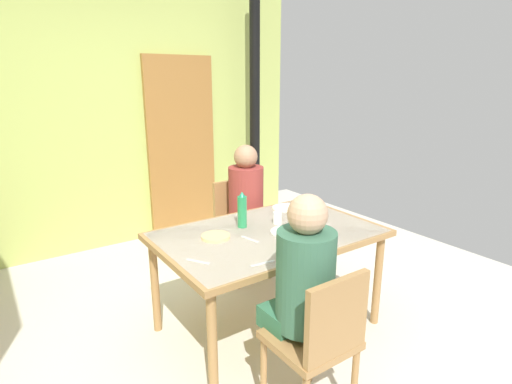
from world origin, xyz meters
TOP-DOWN VIEW (x-y plane):
  - ground_plane at (0.00, 0.00)m, footprint 5.85×5.85m
  - wall_back at (0.00, 2.25)m, footprint 4.39×0.10m
  - door_wooden at (0.76, 2.17)m, footprint 0.80×0.05m
  - stove_pipe_column at (1.59, 1.90)m, footprint 0.12×0.12m
  - dining_table at (0.40, 0.01)m, footprint 1.50×0.97m
  - chair_near_diner at (0.10, -0.83)m, footprint 0.40×0.40m
  - chair_far_diner at (0.69, 0.85)m, footprint 0.40×0.40m
  - person_near_diner at (0.10, -0.69)m, footprint 0.30×0.37m
  - person_far_diner at (0.69, 0.71)m, footprint 0.30×0.37m
  - water_bottle_green_near at (0.30, 0.19)m, footprint 0.07×0.07m
  - water_bottle_green_far at (0.33, -0.34)m, footprint 0.07×0.07m
  - serving_bowl_center at (0.84, 0.02)m, footprint 0.17×0.17m
  - dinner_plate_near_left at (0.62, -0.27)m, footprint 0.20×0.20m
  - dinner_plate_near_right at (0.82, 0.35)m, footprint 0.21×0.21m
  - dinner_plate_far_center at (0.49, -0.07)m, footprint 0.21×0.21m
  - drinking_glass_by_near_diner at (0.55, 0.10)m, footprint 0.06×0.06m
  - bread_plate_sliced at (0.05, 0.12)m, footprint 0.19×0.19m
  - cutlery_knife_near at (0.08, -0.37)m, footprint 0.15×0.03m
  - cutlery_fork_near at (-0.22, -0.14)m, footprint 0.09×0.14m
  - cutlery_knife_far at (0.22, -0.03)m, footprint 0.04×0.15m

SIDE VIEW (x-z plane):
  - ground_plane at x=0.00m, z-range 0.00..0.00m
  - chair_near_diner at x=0.10m, z-range 0.06..0.93m
  - chair_far_diner at x=0.69m, z-range 0.06..0.93m
  - dining_table at x=0.40m, z-range 0.30..1.04m
  - cutlery_knife_near at x=0.08m, z-range 0.74..0.74m
  - cutlery_fork_near at x=-0.22m, z-range 0.74..0.74m
  - cutlery_knife_far at x=0.22m, z-range 0.74..0.74m
  - dinner_plate_near_left at x=0.62m, z-range 0.74..0.75m
  - dinner_plate_near_right at x=0.82m, z-range 0.74..0.75m
  - dinner_plate_far_center at x=0.49m, z-range 0.74..0.75m
  - bread_plate_sliced at x=0.05m, z-range 0.74..0.76m
  - serving_bowl_center at x=0.84m, z-range 0.74..0.79m
  - drinking_glass_by_near_diner at x=0.55m, z-range 0.74..0.82m
  - person_near_diner at x=0.10m, z-range 0.40..1.17m
  - person_far_diner at x=0.69m, z-range 0.40..1.17m
  - water_bottle_green_near at x=0.30m, z-range 0.73..0.99m
  - water_bottle_green_far at x=0.33m, z-range 0.73..1.03m
  - door_wooden at x=0.76m, z-range 0.00..2.00m
  - wall_back at x=0.00m, z-range 0.00..2.81m
  - stove_pipe_column at x=1.59m, z-range 0.00..2.81m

